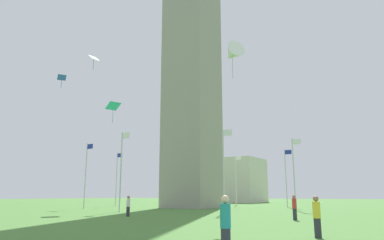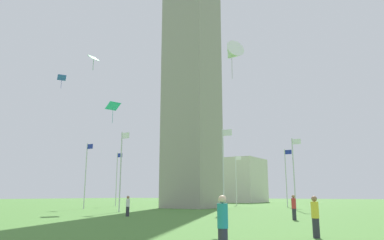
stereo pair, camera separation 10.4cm
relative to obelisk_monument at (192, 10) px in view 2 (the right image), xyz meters
The scene contains 19 objects.
ground_plane 29.74m from the obelisk_monument, ahead, with size 260.00×260.00×0.00m, color #477A33.
obelisk_monument is the anchor object (origin of this frame).
flagpole_n 28.93m from the obelisk_monument, ahead, with size 1.12×0.14×8.50m.
flagpole_ne 28.92m from the obelisk_monument, 44.84° to the left, with size 1.12×0.14×8.50m.
flagpole_e 28.90m from the obelisk_monument, 89.77° to the left, with size 1.12×0.14×8.50m.
flagpole_se 28.88m from the obelisk_monument, 134.84° to the left, with size 1.12×0.14×8.50m.
flagpole_s 28.87m from the obelisk_monument, behind, with size 1.12×0.14×8.50m.
flagpole_sw 28.88m from the obelisk_monument, 134.84° to the right, with size 1.12×0.14×8.50m.
flagpole_w 28.90m from the obelisk_monument, 89.77° to the right, with size 1.12×0.14×8.50m.
flagpole_nw 28.92m from the obelisk_monument, 44.84° to the right, with size 1.12×0.14×8.50m.
person_teal_shirt 49.16m from the obelisk_monument, 56.53° to the right, with size 0.32×0.32×1.76m.
person_white_shirt 35.47m from the obelisk_monument, 73.03° to the right, with size 0.32×0.32×1.69m.
person_red_shirt 38.38m from the obelisk_monument, 41.00° to the right, with size 0.32×0.32×1.77m.
person_yellow_shirt 45.77m from the obelisk_monument, 49.40° to the right, with size 0.32×0.32×1.73m.
kite_white_delta 29.22m from the obelisk_monument, 50.16° to the right, with size 2.30×2.25×3.04m.
kite_cyan_diamond 21.75m from the obelisk_monument, 105.59° to the right, with size 1.70×1.81×2.44m.
kite_green_diamond 21.20m from the obelisk_monument, 99.12° to the right, with size 0.95×1.13×1.79m.
kite_blue_diamond 22.99m from the obelisk_monument, 118.67° to the right, with size 1.29×1.32×1.62m.
distant_building 48.08m from the obelisk_monument, 112.20° to the left, with size 20.87×11.28×10.46m.
Camera 2 is at (27.04, -42.99, 1.77)m, focal length 33.65 mm.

